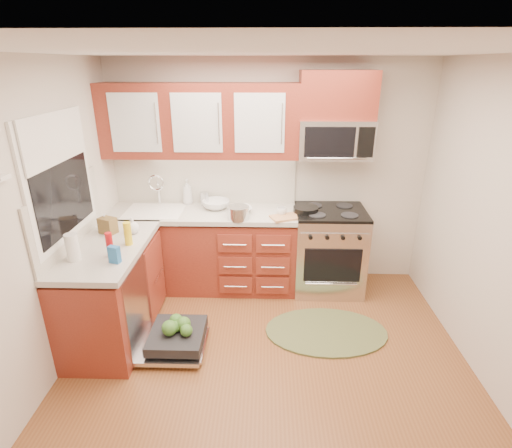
{
  "coord_description": "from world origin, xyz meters",
  "views": [
    {
      "loc": [
        -0.03,
        -2.65,
        2.43
      ],
      "look_at": [
        -0.12,
        0.85,
        1.02
      ],
      "focal_mm": 28.0,
      "sensor_mm": 36.0,
      "label": 1
    }
  ],
  "objects_px": {
    "cutting_board": "(286,217)",
    "paper_towel_roll": "(73,247)",
    "range": "(328,250)",
    "stock_pot": "(238,213)",
    "upper_cabinets": "(200,121)",
    "microwave": "(335,139)",
    "dishwasher": "(173,339)",
    "bowl_b": "(216,204)",
    "sink": "(156,222)",
    "rug": "(326,331)",
    "skillet": "(306,209)",
    "bowl_a": "(240,210)",
    "cup": "(281,211)"
  },
  "relations": [
    {
      "from": "cutting_board",
      "to": "paper_towel_roll",
      "type": "xyz_separation_m",
      "value": [
        -1.78,
        -1.0,
        0.1
      ]
    },
    {
      "from": "range",
      "to": "stock_pot",
      "type": "xyz_separation_m",
      "value": [
        -0.99,
        -0.21,
        0.52
      ]
    },
    {
      "from": "upper_cabinets",
      "to": "cutting_board",
      "type": "xyz_separation_m",
      "value": [
        0.91,
        -0.33,
        -0.94
      ]
    },
    {
      "from": "stock_pot",
      "to": "microwave",
      "type": "bearing_deg",
      "value": 18.36
    },
    {
      "from": "microwave",
      "to": "cutting_board",
      "type": "xyz_separation_m",
      "value": [
        -0.5,
        -0.3,
        -0.76
      ]
    },
    {
      "from": "upper_cabinets",
      "to": "dishwasher",
      "type": "bearing_deg",
      "value": -96.04
    },
    {
      "from": "bowl_b",
      "to": "cutting_board",
      "type": "bearing_deg",
      "value": -20.17
    },
    {
      "from": "paper_towel_roll",
      "to": "dishwasher",
      "type": "bearing_deg",
      "value": 4.15
    },
    {
      "from": "sink",
      "to": "rug",
      "type": "bearing_deg",
      "value": -25.06
    },
    {
      "from": "microwave",
      "to": "dishwasher",
      "type": "relative_size",
      "value": 1.09
    },
    {
      "from": "skillet",
      "to": "bowl_a",
      "type": "bearing_deg",
      "value": 178.23
    },
    {
      "from": "dishwasher",
      "to": "rug",
      "type": "distance_m",
      "value": 1.46
    },
    {
      "from": "skillet",
      "to": "paper_towel_roll",
      "type": "distance_m",
      "value": 2.31
    },
    {
      "from": "range",
      "to": "rug",
      "type": "distance_m",
      "value": 0.98
    },
    {
      "from": "range",
      "to": "bowl_a",
      "type": "distance_m",
      "value": 1.1
    },
    {
      "from": "range",
      "to": "dishwasher",
      "type": "height_order",
      "value": "range"
    },
    {
      "from": "skillet",
      "to": "cup",
      "type": "distance_m",
      "value": 0.27
    },
    {
      "from": "dishwasher",
      "to": "cutting_board",
      "type": "relative_size",
      "value": 2.29
    },
    {
      "from": "microwave",
      "to": "rug",
      "type": "bearing_deg",
      "value": -96.46
    },
    {
      "from": "upper_cabinets",
      "to": "rug",
      "type": "bearing_deg",
      "value": -37.85
    },
    {
      "from": "rug",
      "to": "bowl_a",
      "type": "xyz_separation_m",
      "value": [
        -0.87,
        0.85,
        0.94
      ]
    },
    {
      "from": "stock_pot",
      "to": "cutting_board",
      "type": "xyz_separation_m",
      "value": [
        0.49,
        0.03,
        -0.06
      ]
    },
    {
      "from": "skillet",
      "to": "microwave",
      "type": "bearing_deg",
      "value": 29.05
    },
    {
      "from": "upper_cabinets",
      "to": "bowl_a",
      "type": "xyz_separation_m",
      "value": [
        0.42,
        -0.16,
        -0.92
      ]
    },
    {
      "from": "rug",
      "to": "stock_pot",
      "type": "bearing_deg",
      "value": 143.64
    },
    {
      "from": "upper_cabinets",
      "to": "dishwasher",
      "type": "relative_size",
      "value": 2.93
    },
    {
      "from": "rug",
      "to": "bowl_b",
      "type": "xyz_separation_m",
      "value": [
        -1.15,
        0.96,
        0.96
      ]
    },
    {
      "from": "bowl_a",
      "to": "cup",
      "type": "xyz_separation_m",
      "value": [
        0.44,
        -0.08,
        0.01
      ]
    },
    {
      "from": "upper_cabinets",
      "to": "paper_towel_roll",
      "type": "xyz_separation_m",
      "value": [
        -0.88,
        -1.33,
        -0.83
      ]
    },
    {
      "from": "dishwasher",
      "to": "skillet",
      "type": "relative_size",
      "value": 2.58
    },
    {
      "from": "paper_towel_roll",
      "to": "upper_cabinets",
      "type": "bearing_deg",
      "value": 56.63
    },
    {
      "from": "bowl_b",
      "to": "cup",
      "type": "xyz_separation_m",
      "value": [
        0.72,
        -0.19,
        -0.0
      ]
    },
    {
      "from": "rug",
      "to": "range",
      "type": "bearing_deg",
      "value": 82.65
    },
    {
      "from": "bowl_b",
      "to": "cup",
      "type": "relative_size",
      "value": 2.77
    },
    {
      "from": "stock_pot",
      "to": "bowl_a",
      "type": "height_order",
      "value": "stock_pot"
    },
    {
      "from": "bowl_a",
      "to": "bowl_b",
      "type": "distance_m",
      "value": 0.3
    },
    {
      "from": "microwave",
      "to": "cutting_board",
      "type": "bearing_deg",
      "value": -148.83
    },
    {
      "from": "rug",
      "to": "bowl_b",
      "type": "bearing_deg",
      "value": 140.28
    },
    {
      "from": "upper_cabinets",
      "to": "stock_pot",
      "type": "relative_size",
      "value": 9.1
    },
    {
      "from": "range",
      "to": "cutting_board",
      "type": "height_order",
      "value": "range"
    },
    {
      "from": "upper_cabinets",
      "to": "range",
      "type": "distance_m",
      "value": 1.99
    },
    {
      "from": "range",
      "to": "rug",
      "type": "relative_size",
      "value": 0.81
    },
    {
      "from": "rug",
      "to": "skillet",
      "type": "bearing_deg",
      "value": 101.58
    },
    {
      "from": "bowl_a",
      "to": "cup",
      "type": "height_order",
      "value": "cup"
    },
    {
      "from": "range",
      "to": "stock_pot",
      "type": "bearing_deg",
      "value": -168.08
    },
    {
      "from": "rug",
      "to": "stock_pot",
      "type": "relative_size",
      "value": 5.23
    },
    {
      "from": "bowl_b",
      "to": "microwave",
      "type": "bearing_deg",
      "value": 0.96
    },
    {
      "from": "microwave",
      "to": "cup",
      "type": "xyz_separation_m",
      "value": [
        -0.54,
        -0.22,
        -0.73
      ]
    },
    {
      "from": "stock_pot",
      "to": "bowl_a",
      "type": "bearing_deg",
      "value": 87.32
    },
    {
      "from": "skillet",
      "to": "paper_towel_roll",
      "type": "height_order",
      "value": "paper_towel_roll"
    }
  ]
}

